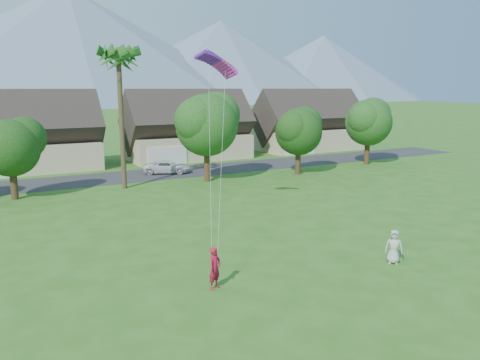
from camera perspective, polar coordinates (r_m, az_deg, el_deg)
ground at (r=20.02m, az=14.15°, el=-15.76°), size 500.00×500.00×0.00m
street at (r=49.42m, az=-13.22°, el=0.44°), size 90.00×7.00×0.01m
kite_flyer at (r=21.47m, az=-3.09°, el=-10.67°), size 0.85×0.76×1.95m
watcher at (r=25.64m, az=18.25°, el=-7.73°), size 1.03×1.01×1.80m
parked_car at (r=50.44m, az=-8.91°, el=1.59°), size 5.40×3.99×1.36m
mountain_ridge at (r=274.70m, az=-24.09°, el=14.43°), size 540.00×240.00×70.00m
houses_row at (r=57.72m, az=-15.24°, el=5.30°), size 72.75×8.19×8.86m
tree_row at (r=42.63m, az=-12.86°, el=5.42°), size 62.27×6.67×8.45m
fan_palm at (r=42.88m, az=-14.63°, el=14.63°), size 3.00×3.00×13.80m
parafoil_kite at (r=30.61m, az=-2.82°, el=14.19°), size 2.95×1.20×0.50m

